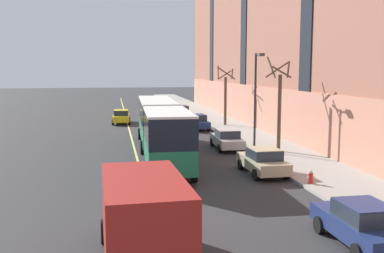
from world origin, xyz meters
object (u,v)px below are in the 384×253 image
at_px(parked_car_champagne_0, 263,161).
at_px(taxi_cab, 121,117).
at_px(street_tree_mid_block, 279,104).
at_px(city_bus, 160,125).
at_px(parked_car_darkgray_4, 181,111).
at_px(parked_car_navy_2, 197,122).
at_px(parked_car_silver_1, 227,139).
at_px(fire_hydrant, 311,177).
at_px(box_truck, 142,218).
at_px(parked_car_navy_3, 361,224).
at_px(street_lamp, 256,92).
at_px(street_tree_far_uptown, 225,95).

bearing_deg(parked_car_champagne_0, taxi_cab, 106.11).
bearing_deg(street_tree_mid_block, city_bus, 176.05).
bearing_deg(parked_car_darkgray_4, parked_car_champagne_0, -89.94).
bearing_deg(parked_car_navy_2, parked_car_silver_1, -89.07).
relative_size(taxi_cab, fire_hydrant, 6.37).
bearing_deg(box_truck, parked_car_navy_3, 6.32).
distance_m(city_bus, parked_car_champagne_0, 8.69).
height_order(parked_car_navy_2, fire_hydrant, parked_car_navy_2).
distance_m(city_bus, parked_car_silver_1, 5.65).
height_order(city_bus, street_lamp, street_lamp).
relative_size(parked_car_darkgray_4, street_tree_mid_block, 0.65).
bearing_deg(taxi_cab, fire_hydrant, -72.66).
distance_m(parked_car_navy_2, street_tree_mid_block, 14.55).
distance_m(city_bus, street_lamp, 7.30).
bearing_deg(parked_car_champagne_0, street_lamp, 75.77).
distance_m(parked_car_navy_2, parked_car_navy_3, 30.84).
distance_m(parked_car_champagne_0, parked_car_navy_3, 10.80).
height_order(parked_car_navy_3, street_tree_far_uptown, street_tree_far_uptown).
xyz_separation_m(parked_car_silver_1, box_truck, (-7.70, -20.02, 0.95)).
distance_m(city_bus, parked_car_navy_3, 18.35).
height_order(street_tree_mid_block, street_tree_far_uptown, street_tree_mid_block).
bearing_deg(fire_hydrant, city_bus, 124.80).
bearing_deg(parked_car_navy_2, city_bus, -110.84).
bearing_deg(parked_car_navy_3, parked_car_champagne_0, 89.13).
height_order(parked_car_silver_1, street_lamp, street_lamp).
height_order(parked_car_champagne_0, street_lamp, street_lamp).
bearing_deg(parked_car_navy_2, parked_car_darkgray_4, 89.19).
relative_size(taxi_cab, street_lamp, 0.65).
relative_size(parked_car_navy_2, parked_car_darkgray_4, 1.08).
xyz_separation_m(parked_car_champagne_0, parked_car_navy_3, (-0.16, -10.79, -0.00)).
bearing_deg(parked_car_darkgray_4, parked_car_navy_3, -90.18).
bearing_deg(parked_car_darkgray_4, fire_hydrant, -87.34).
height_order(parked_car_silver_1, taxi_cab, same).
bearing_deg(parked_car_navy_2, fire_hydrant, -85.62).
relative_size(parked_car_silver_1, street_tree_mid_block, 0.68).
height_order(city_bus, parked_car_navy_3, city_bus).
distance_m(parked_car_navy_2, fire_hydrant, 23.14).
height_order(parked_car_navy_2, parked_car_navy_3, same).
bearing_deg(street_lamp, street_tree_far_uptown, 84.05).
bearing_deg(taxi_cab, street_tree_far_uptown, -22.31).
distance_m(street_tree_far_uptown, street_lamp, 15.54).
relative_size(parked_car_navy_3, street_tree_far_uptown, 0.68).
xyz_separation_m(box_truck, fire_hydrant, (9.28, 8.60, -1.24)).
bearing_deg(box_truck, parked_car_silver_1, 68.97).
bearing_deg(street_tree_far_uptown, fire_hydrant, -93.90).
relative_size(parked_car_silver_1, parked_car_navy_2, 0.96).
distance_m(parked_car_champagne_0, box_truck, 13.98).
bearing_deg(taxi_cab, street_lamp, -64.91).
bearing_deg(parked_car_navy_2, street_lamp, -82.11).
distance_m(taxi_cab, fire_hydrant, 30.92).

